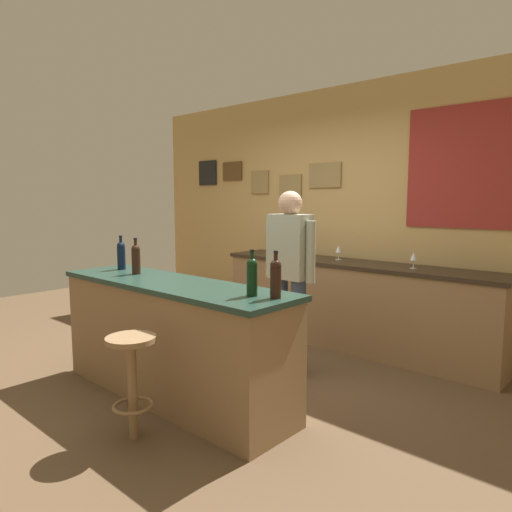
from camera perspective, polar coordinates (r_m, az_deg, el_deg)
The scene contains 12 objects.
ground_plane at distance 4.13m, azimuth -5.53°, elevation -15.06°, with size 10.00×10.00×0.00m, color brown.
back_wall at distance 5.40m, azimuth 10.53°, elevation 5.45°, with size 6.00×0.09×2.80m.
bar_counter at distance 3.73m, azimuth -10.21°, elevation -10.05°, with size 2.21×0.60×0.92m.
side_counter at distance 5.00m, azimuth 11.79°, elevation -5.85°, with size 3.07×0.56×0.90m.
bartender at distance 4.06m, azimuth 4.15°, elevation -1.71°, with size 0.52×0.21×1.62m.
bar_stool at distance 3.17m, azimuth -14.98°, elevation -13.34°, with size 0.32×0.32×0.68m.
wine_bottle_a at distance 4.34m, azimuth -16.21°, elevation 0.19°, with size 0.07×0.07×0.31m.
wine_bottle_b at distance 4.04m, azimuth -14.51°, elevation -0.24°, with size 0.07×0.07×0.31m.
wine_bottle_c at distance 3.02m, azimuth -0.50°, elevation -2.39°, with size 0.07×0.07×0.31m.
wine_bottle_d at distance 2.95m, azimuth 2.43°, elevation -2.61°, with size 0.07×0.07×0.31m.
wine_glass_a at distance 5.08m, azimuth 10.08°, elevation 0.79°, with size 0.07×0.07×0.16m.
wine_glass_b at distance 4.60m, azimuth 18.78°, elevation -0.11°, with size 0.07×0.07×0.16m.
Camera 1 is at (2.83, -2.58, 1.55)m, focal length 32.61 mm.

